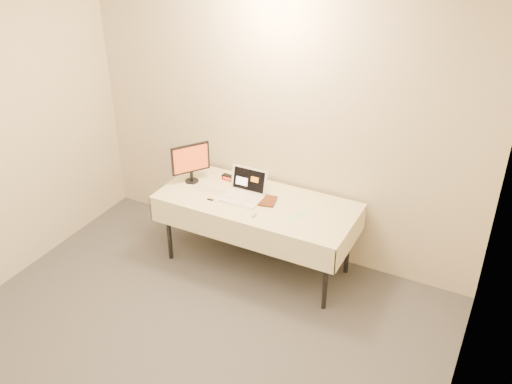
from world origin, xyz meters
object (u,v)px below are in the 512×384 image
at_px(laptop, 245,191).
at_px(monitor, 191,160).
at_px(table, 257,206).
at_px(book, 260,192).

distance_m(laptop, monitor, 0.63).
bearing_deg(table, laptop, 174.00).
distance_m(laptop, book, 0.17).
relative_size(table, monitor, 4.68).
xyz_separation_m(table, monitor, (-0.74, 0.03, 0.29)).
relative_size(laptop, book, 1.89).
xyz_separation_m(table, laptop, (-0.14, 0.01, 0.12)).
height_order(laptop, monitor, monitor).
distance_m(table, monitor, 0.79).
distance_m(table, laptop, 0.18).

